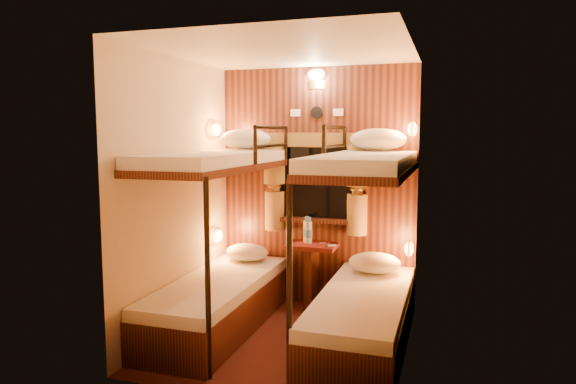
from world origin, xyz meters
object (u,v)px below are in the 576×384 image
(bunk_left, at_px, (218,267))
(bottle_right, at_px, (308,232))
(bottle_left, at_px, (307,231))
(bunk_right, at_px, (363,280))
(table, at_px, (311,267))

(bunk_left, height_order, bottle_right, bunk_left)
(bunk_left, xyz_separation_m, bottle_left, (0.58, 0.85, 0.21))
(bunk_right, distance_m, bottle_left, 1.13)
(table, bearing_deg, bottle_right, 159.65)
(bottle_left, height_order, bottle_right, bottle_right)
(bottle_right, bearing_deg, bunk_right, -49.28)
(bottle_right, bearing_deg, table, -20.35)
(bunk_left, bearing_deg, bunk_right, 0.00)
(bottle_left, bearing_deg, bottle_right, -59.62)
(bunk_left, relative_size, bottle_left, 7.19)
(bunk_right, distance_m, table, 1.02)
(bunk_right, xyz_separation_m, bottle_left, (-0.71, 0.85, 0.21))
(table, relative_size, bottle_left, 2.48)
(table, relative_size, bottle_right, 2.45)
(bunk_right, bearing_deg, bottle_right, 130.72)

